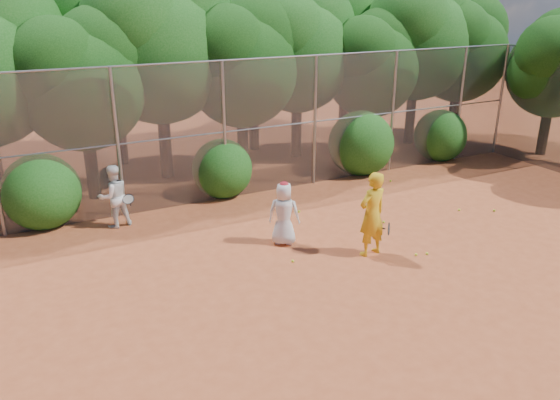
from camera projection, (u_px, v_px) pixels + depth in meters
ground at (374, 277)px, 11.73m from camera, size 80.00×80.00×0.00m
fence_back at (252, 127)px, 15.95m from camera, size 20.05×0.09×4.03m
tree_2 at (82, 76)px, 15.10m from camera, size 3.99×3.47×5.47m
tree_3 at (159, 39)px, 16.71m from camera, size 4.89×4.26×6.70m
tree_4 at (242, 58)px, 17.49m from camera, size 4.19×3.64×5.73m
tree_5 at (298, 44)px, 19.13m from camera, size 4.51×3.92×6.17m
tree_6 at (372, 60)px, 19.55m from camera, size 3.86×3.36×5.29m
tree_7 at (418, 33)px, 20.84m from camera, size 4.77×4.14×6.53m
tree_8 at (461, 45)px, 21.60m from camera, size 4.25×3.70×5.82m
tree_10 at (111, 28)px, 18.04m from camera, size 5.15×4.48×7.06m
tree_11 at (253, 39)px, 19.99m from camera, size 4.64×4.03×6.35m
tree_12 at (347, 25)px, 22.29m from camera, size 5.02×4.37×6.88m
tree_13 at (557, 60)px, 19.56m from camera, size 3.86×3.36×5.29m
bush_0 at (41, 188)px, 14.07m from camera, size 2.00×2.00×2.00m
bush_1 at (222, 166)px, 16.23m from camera, size 1.80×1.80×1.80m
bush_2 at (361, 140)px, 18.29m from camera, size 2.20×2.20×2.20m
bush_3 at (440, 133)px, 19.83m from camera, size 1.90×1.90×1.90m
player_yellow at (372, 214)px, 12.41m from camera, size 0.86×0.61×2.01m
player_teen at (284, 213)px, 13.04m from camera, size 0.91×0.85×1.59m
player_white at (114, 196)px, 14.01m from camera, size 0.95×0.86×1.66m
ball_0 at (427, 254)px, 12.71m from camera, size 0.07×0.07×0.07m
ball_1 at (384, 222)px, 14.47m from camera, size 0.07×0.07×0.07m
ball_2 at (416, 255)px, 12.66m from camera, size 0.07×0.07×0.07m
ball_3 at (494, 210)px, 15.23m from camera, size 0.07×0.07×0.07m
ball_4 at (293, 261)px, 12.36m from camera, size 0.07×0.07×0.07m
ball_5 at (391, 181)px, 17.65m from camera, size 0.07×0.07×0.07m
ball_6 at (459, 210)px, 15.28m from camera, size 0.07×0.07×0.07m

